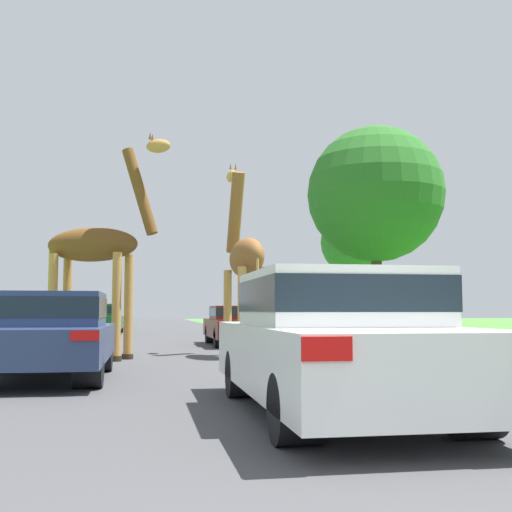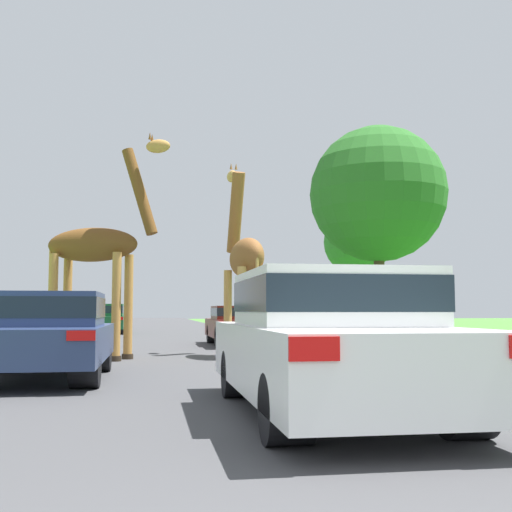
{
  "view_description": "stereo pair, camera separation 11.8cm",
  "coord_description": "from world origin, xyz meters",
  "px_view_note": "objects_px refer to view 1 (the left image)",
  "views": [
    {
      "loc": [
        -0.72,
        -0.92,
        1.08
      ],
      "look_at": [
        1.82,
        13.84,
        2.35
      ],
      "focal_mm": 45.0,
      "sensor_mm": 36.0,
      "label": 1
    },
    {
      "loc": [
        -0.61,
        -0.94,
        1.08
      ],
      "look_at": [
        1.82,
        13.84,
        2.35
      ],
      "focal_mm": 45.0,
      "sensor_mm": 36.0,
      "label": 2
    }
  ],
  "objects_px": {
    "giraffe_near_road": "(245,261)",
    "tree_centre_back": "(375,195)",
    "tree_mid_field": "(354,243)",
    "car_queue_right": "(102,318)",
    "car_far_ahead": "(43,332)",
    "giraffe_companion": "(97,253)",
    "car_queue_left": "(237,324)",
    "car_lead_maroon": "(336,339)"
  },
  "relations": [
    {
      "from": "car_lead_maroon",
      "to": "tree_mid_field",
      "type": "height_order",
      "value": "tree_mid_field"
    },
    {
      "from": "giraffe_near_road",
      "to": "car_queue_right",
      "type": "relative_size",
      "value": 1.12
    },
    {
      "from": "car_queue_left",
      "to": "tree_mid_field",
      "type": "relative_size",
      "value": 0.65
    },
    {
      "from": "tree_centre_back",
      "to": "giraffe_near_road",
      "type": "bearing_deg",
      "value": -123.5
    },
    {
      "from": "car_queue_left",
      "to": "tree_mid_field",
      "type": "distance_m",
      "value": 18.4
    },
    {
      "from": "car_queue_right",
      "to": "tree_centre_back",
      "type": "height_order",
      "value": "tree_centre_back"
    },
    {
      "from": "car_far_ahead",
      "to": "giraffe_companion",
      "type": "bearing_deg",
      "value": 83.2
    },
    {
      "from": "giraffe_companion",
      "to": "tree_mid_field",
      "type": "distance_m",
      "value": 24.56
    },
    {
      "from": "giraffe_near_road",
      "to": "giraffe_companion",
      "type": "xyz_separation_m",
      "value": [
        -3.38,
        -0.38,
        0.12
      ]
    },
    {
      "from": "tree_mid_field",
      "to": "car_queue_right",
      "type": "bearing_deg",
      "value": -161.3
    },
    {
      "from": "car_lead_maroon",
      "to": "car_far_ahead",
      "type": "distance_m",
      "value": 5.3
    },
    {
      "from": "giraffe_near_road",
      "to": "giraffe_companion",
      "type": "bearing_deg",
      "value": -179.9
    },
    {
      "from": "car_queue_left",
      "to": "car_far_ahead",
      "type": "distance_m",
      "value": 10.31
    },
    {
      "from": "car_lead_maroon",
      "to": "tree_centre_back",
      "type": "xyz_separation_m",
      "value": [
        7.8,
        19.68,
        5.31
      ]
    },
    {
      "from": "giraffe_near_road",
      "to": "car_lead_maroon",
      "type": "relative_size",
      "value": 1.01
    },
    {
      "from": "car_lead_maroon",
      "to": "giraffe_companion",
      "type": "bearing_deg",
      "value": 110.96
    },
    {
      "from": "giraffe_near_road",
      "to": "tree_mid_field",
      "type": "bearing_deg",
      "value": 58.57
    },
    {
      "from": "giraffe_companion",
      "to": "car_queue_left",
      "type": "xyz_separation_m",
      "value": [
        3.9,
        5.28,
        -1.69
      ]
    },
    {
      "from": "car_queue_left",
      "to": "tree_centre_back",
      "type": "xyz_separation_m",
      "value": [
        6.97,
        6.41,
        5.43
      ]
    },
    {
      "from": "car_lead_maroon",
      "to": "car_queue_left",
      "type": "height_order",
      "value": "car_lead_maroon"
    },
    {
      "from": "giraffe_companion",
      "to": "car_queue_left",
      "type": "relative_size",
      "value": 1.11
    },
    {
      "from": "car_queue_right",
      "to": "tree_mid_field",
      "type": "distance_m",
      "value": 15.17
    },
    {
      "from": "giraffe_near_road",
      "to": "car_far_ahead",
      "type": "xyz_separation_m",
      "value": [
        -3.86,
        -4.43,
        -1.49
      ]
    },
    {
      "from": "car_far_ahead",
      "to": "tree_centre_back",
      "type": "distance_m",
      "value": 20.13
    },
    {
      "from": "giraffe_companion",
      "to": "car_far_ahead",
      "type": "xyz_separation_m",
      "value": [
        -0.48,
        -4.05,
        -1.61
      ]
    },
    {
      "from": "tree_centre_back",
      "to": "car_queue_right",
      "type": "bearing_deg",
      "value": 159.59
    },
    {
      "from": "tree_centre_back",
      "to": "tree_mid_field",
      "type": "bearing_deg",
      "value": 77.22
    },
    {
      "from": "giraffe_companion",
      "to": "giraffe_near_road",
      "type": "bearing_deg",
      "value": 118.65
    },
    {
      "from": "car_lead_maroon",
      "to": "tree_centre_back",
      "type": "distance_m",
      "value": 21.83
    },
    {
      "from": "giraffe_near_road",
      "to": "car_queue_left",
      "type": "relative_size",
      "value": 1.08
    },
    {
      "from": "giraffe_near_road",
      "to": "giraffe_companion",
      "type": "relative_size",
      "value": 0.97
    },
    {
      "from": "car_queue_left",
      "to": "tree_centre_back",
      "type": "relative_size",
      "value": 0.5
    },
    {
      "from": "giraffe_companion",
      "to": "car_far_ahead",
      "type": "distance_m",
      "value": 4.38
    },
    {
      "from": "car_queue_left",
      "to": "car_lead_maroon",
      "type": "bearing_deg",
      "value": -93.61
    },
    {
      "from": "car_queue_right",
      "to": "car_queue_left",
      "type": "bearing_deg",
      "value": -66.1
    },
    {
      "from": "car_lead_maroon",
      "to": "car_queue_right",
      "type": "relative_size",
      "value": 1.11
    },
    {
      "from": "car_lead_maroon",
      "to": "car_queue_left",
      "type": "xyz_separation_m",
      "value": [
        0.84,
        13.27,
        -0.12
      ]
    },
    {
      "from": "car_lead_maroon",
      "to": "car_queue_right",
      "type": "bearing_deg",
      "value": 99.3
    },
    {
      "from": "giraffe_near_road",
      "to": "tree_centre_back",
      "type": "relative_size",
      "value": 0.54
    },
    {
      "from": "car_far_ahead",
      "to": "tree_centre_back",
      "type": "relative_size",
      "value": 0.46
    },
    {
      "from": "giraffe_companion",
      "to": "tree_centre_back",
      "type": "bearing_deg",
      "value": 159.32
    },
    {
      "from": "car_lead_maroon",
      "to": "car_queue_right",
      "type": "height_order",
      "value": "car_lead_maroon"
    }
  ]
}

